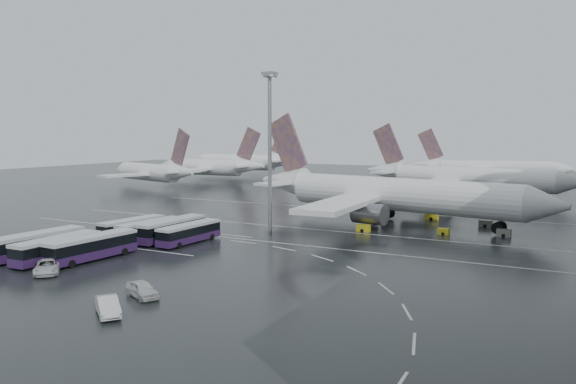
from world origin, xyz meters
The scene contains 28 objects.
ground centered at (0.00, 0.00, 0.00)m, with size 420.00×420.00×0.00m, color black.
lane_marking_near centered at (0.00, -2.00, 0.01)m, with size 120.00×0.25×0.01m, color white.
lane_marking_mid centered at (0.00, 12.00, 0.01)m, with size 120.00×0.25×0.01m, color white.
lane_marking_far centered at (0.00, 40.00, 0.01)m, with size 120.00×0.25×0.01m, color white.
bus_bay_line_south centered at (-24.00, -16.00, 0.01)m, with size 28.00×0.25×0.01m, color white.
bus_bay_line_north centered at (-24.00, 0.00, 0.01)m, with size 28.00×0.25×0.01m, color white.
airliner_main centered at (4.51, 26.14, 5.44)m, with size 64.02×55.45×21.73m.
airliner_gate_b centered at (9.27, 77.33, 5.08)m, with size 58.49×52.16×20.31m.
airliner_gate_c centered at (8.60, 128.97, 4.79)m, with size 53.19×48.33×19.16m.
jet_remote_west centered at (-82.65, 58.26, 4.89)m, with size 43.01×34.92×18.93m.
jet_remote_mid centered at (-80.63, 86.98, 5.05)m, with size 44.83×36.08×19.58m.
jet_remote_far centered at (-83.96, 114.70, 5.55)m, with size 49.43×39.86×21.51m.
bus_row_near_a centered at (-28.09, -9.13, 1.69)m, with size 3.92×12.69×3.07m.
bus_row_near_b centered at (-23.64, -9.50, 1.71)m, with size 4.01×12.88×3.12m.
bus_row_near_c centered at (-20.32, -8.28, 1.90)m, with size 3.61×14.09×3.45m.
bus_row_near_d centered at (-16.22, -8.87, 1.71)m, with size 3.34×12.73×3.11m.
bus_row_far_a centered at (-29.11, -26.64, 1.90)m, with size 3.78×14.13×3.45m.
bus_row_far_b centered at (-24.53, -27.19, 1.79)m, with size 3.46×13.34×3.26m.
bus_row_far_c centered at (-20.63, -24.72, 1.88)m, with size 3.92×14.06×3.42m.
van_curve_a centered at (-19.80, -32.59, 0.86)m, with size 2.86×6.19×1.72m, color silver.
van_curve_b centered at (-2.28, -34.84, 0.88)m, with size 2.08×5.17×1.76m, color silver.
van_curve_c centered at (-1.13, -40.84, 0.89)m, with size 1.88×5.41×1.78m, color silver.
floodlight_mast centered at (-9.27, 4.77, 17.39)m, with size 2.12×2.12×27.65m.
gse_cart_belly_a centered at (17.71, 17.77, 0.53)m, with size 1.93×1.14×1.05m, color gold.
gse_cart_belly_b centered at (22.86, 29.40, 0.64)m, with size 2.35×1.39×1.28m, color slate.
gse_cart_belly_c centered at (4.49, 14.02, 0.62)m, with size 2.28×1.35×1.24m, color gold.
gse_cart_belly_d centered at (27.15, 20.52, 0.62)m, with size 2.29×1.35×1.25m, color slate.
gse_cart_belly_e centered at (11.97, 33.24, 0.67)m, with size 2.47×1.46×1.35m, color gold.
Camera 1 is at (38.59, -78.95, 17.38)m, focal length 35.00 mm.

